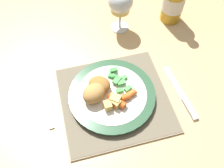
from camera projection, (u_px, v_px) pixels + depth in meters
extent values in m
plane|color=brown|center=(103.00, 152.00, 1.39)|extent=(6.00, 6.00, 0.00)
cube|color=tan|center=(96.00, 80.00, 0.78)|extent=(1.27, 1.02, 0.04)
cube|color=tan|center=(181.00, 30.00, 1.41)|extent=(0.06, 0.06, 0.70)
cube|color=gray|center=(115.00, 99.00, 0.72)|extent=(0.31, 0.29, 0.01)
cube|color=#6B604A|center=(115.00, 99.00, 0.72)|extent=(0.30, 0.28, 0.00)
cylinder|color=white|center=(112.00, 96.00, 0.71)|extent=(0.20, 0.20, 0.01)
cylinder|color=#2D5638|center=(112.00, 94.00, 0.71)|extent=(0.25, 0.25, 0.01)
cylinder|color=white|center=(112.00, 94.00, 0.70)|extent=(0.20, 0.20, 0.00)
ellipsoid|color=tan|center=(94.00, 93.00, 0.67)|extent=(0.08, 0.08, 0.05)
ellipsoid|color=#A87033|center=(100.00, 85.00, 0.70)|extent=(0.08, 0.08, 0.04)
cube|color=#338438|center=(112.00, 76.00, 0.73)|extent=(0.03, 0.02, 0.01)
cube|color=green|center=(112.00, 75.00, 0.73)|extent=(0.01, 0.02, 0.01)
cube|color=#4CA84C|center=(117.00, 80.00, 0.72)|extent=(0.03, 0.03, 0.01)
cube|color=green|center=(114.00, 70.00, 0.73)|extent=(0.02, 0.01, 0.01)
cube|color=#4CA84C|center=(123.00, 78.00, 0.73)|extent=(0.03, 0.02, 0.01)
cube|color=#4CA84C|center=(121.00, 83.00, 0.71)|extent=(0.02, 0.01, 0.01)
cube|color=#4CA84C|center=(119.00, 80.00, 0.72)|extent=(0.02, 0.01, 0.01)
cube|color=green|center=(120.00, 91.00, 0.70)|extent=(0.02, 0.01, 0.01)
cube|color=#4CA84C|center=(128.00, 89.00, 0.71)|extent=(0.02, 0.02, 0.01)
cylinder|color=#CC5119|center=(114.00, 100.00, 0.68)|extent=(0.03, 0.04, 0.02)
cylinder|color=orange|center=(131.00, 94.00, 0.69)|extent=(0.04, 0.03, 0.02)
cylinder|color=#CC5119|center=(120.00, 103.00, 0.67)|extent=(0.04, 0.04, 0.02)
cylinder|color=orange|center=(125.00, 97.00, 0.69)|extent=(0.03, 0.02, 0.02)
cube|color=silver|center=(49.00, 114.00, 0.69)|extent=(0.02, 0.09, 0.01)
cube|color=silver|center=(45.00, 98.00, 0.72)|extent=(0.01, 0.02, 0.01)
cube|color=silver|center=(46.00, 92.00, 0.73)|extent=(0.00, 0.02, 0.00)
cube|color=silver|center=(45.00, 92.00, 0.73)|extent=(0.00, 0.02, 0.00)
cube|color=silver|center=(44.00, 92.00, 0.73)|extent=(0.00, 0.02, 0.00)
cube|color=silver|center=(42.00, 93.00, 0.73)|extent=(0.00, 0.02, 0.00)
cube|color=silver|center=(174.00, 83.00, 0.75)|extent=(0.03, 0.12, 0.00)
cube|color=#B2B2B7|center=(190.00, 109.00, 0.70)|extent=(0.02, 0.07, 0.01)
cylinder|color=silver|center=(120.00, 27.00, 0.88)|extent=(0.06, 0.06, 0.00)
cylinder|color=silver|center=(120.00, 19.00, 0.85)|extent=(0.01, 0.01, 0.07)
ellipsoid|color=silver|center=(121.00, 1.00, 0.79)|extent=(0.08, 0.08, 0.08)
cylinder|color=#EACC66|center=(120.00, 6.00, 0.80)|extent=(0.06, 0.06, 0.04)
cylinder|color=gold|center=(174.00, 1.00, 0.84)|extent=(0.07, 0.07, 0.16)
cylinder|color=white|center=(173.00, 2.00, 0.85)|extent=(0.07, 0.07, 0.05)
cube|color=#DBB256|center=(108.00, 106.00, 0.67)|extent=(0.02, 0.02, 0.02)
cube|color=#DBB256|center=(116.00, 103.00, 0.67)|extent=(0.03, 0.03, 0.02)
cube|color=#E5BC66|center=(115.00, 100.00, 0.68)|extent=(0.04, 0.04, 0.03)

